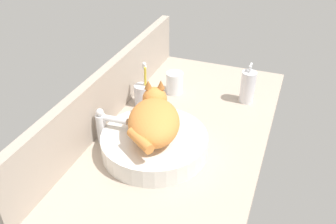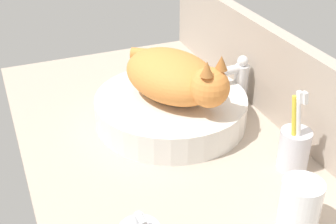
{
  "view_description": "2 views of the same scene",
  "coord_description": "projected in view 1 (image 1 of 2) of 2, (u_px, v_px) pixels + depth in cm",
  "views": [
    {
      "loc": [
        -106.52,
        -35.15,
        81.78
      ],
      "look_at": [
        -3.31,
        3.79,
        9.95
      ],
      "focal_mm": 40.0,
      "sensor_mm": 36.0,
      "label": 1
    },
    {
      "loc": [
        75.42,
        -32.51,
        59.89
      ],
      "look_at": [
        -3.48,
        -0.28,
        9.43
      ],
      "focal_mm": 50.0,
      "sensor_mm": 36.0,
      "label": 2
    }
  ],
  "objects": [
    {
      "name": "ground_plane",
      "position": [
        181.0,
        136.0,
        1.4
      ],
      "size": [
        121.54,
        61.74,
        4.0
      ],
      "primitive_type": "cube",
      "color": "#B2A08E"
    },
    {
      "name": "backsplash_panel",
      "position": [
        109.0,
        93.0,
        1.41
      ],
      "size": [
        121.54,
        3.6,
        21.47
      ],
      "primitive_type": "cube",
      "color": "#AD9E8E",
      "rests_on": "ground_plane"
    },
    {
      "name": "soap_dispenser",
      "position": [
        248.0,
        87.0,
        1.53
      ],
      "size": [
        6.01,
        6.01,
        16.76
      ],
      "color": "silver",
      "rests_on": "ground_plane"
    },
    {
      "name": "faucet",
      "position": [
        104.0,
        125.0,
        1.3
      ],
      "size": [
        3.6,
        11.85,
        13.6
      ],
      "color": "silver",
      "rests_on": "ground_plane"
    },
    {
      "name": "sink_basin",
      "position": [
        154.0,
        143.0,
        1.27
      ],
      "size": [
        36.2,
        36.2,
        6.81
      ],
      "primitive_type": "cylinder",
      "color": "silver",
      "rests_on": "ground_plane"
    },
    {
      "name": "toothbrush_cup",
      "position": [
        142.0,
        94.0,
        1.52
      ],
      "size": [
        6.4,
        6.4,
        18.68
      ],
      "color": "silver",
      "rests_on": "ground_plane"
    },
    {
      "name": "cat",
      "position": [
        154.0,
        119.0,
        1.23
      ],
      "size": [
        31.23,
        24.8,
        14.0
      ],
      "color": "orange",
      "rests_on": "sink_basin"
    },
    {
      "name": "water_glass",
      "position": [
        175.0,
        84.0,
        1.61
      ],
      "size": [
        7.34,
        7.34,
        9.3
      ],
      "color": "white",
      "rests_on": "ground_plane"
    }
  ]
}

